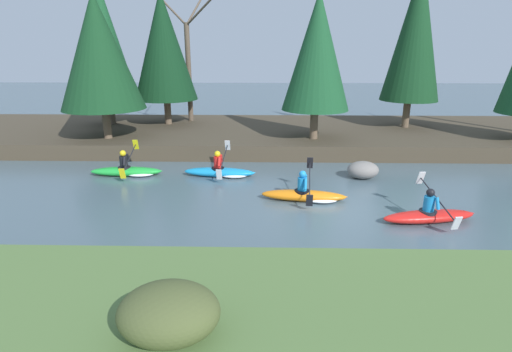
{
  "coord_description": "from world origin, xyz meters",
  "views": [
    {
      "loc": [
        -2.2,
        -11.29,
        4.73
      ],
      "look_at": [
        -2.49,
        1.58,
        0.55
      ],
      "focal_mm": 28.0,
      "sensor_mm": 36.0,
      "label": 1
    }
  ],
  "objects_px": {
    "kayaker_trailing": "(222,172)",
    "boulder_midstream": "(363,170)",
    "kayaker_far_back": "(129,171)",
    "kayaker_lead": "(430,215)",
    "kayaker_middle": "(307,195)"
  },
  "relations": [
    {
      "from": "kayaker_middle",
      "to": "kayaker_trailing",
      "type": "xyz_separation_m",
      "value": [
        -2.99,
        2.45,
        0.0
      ]
    },
    {
      "from": "kayaker_far_back",
      "to": "boulder_midstream",
      "type": "distance_m",
      "value": 8.91
    },
    {
      "from": "kayaker_middle",
      "to": "kayaker_trailing",
      "type": "height_order",
      "value": "same"
    },
    {
      "from": "boulder_midstream",
      "to": "kayaker_trailing",
      "type": "bearing_deg",
      "value": 178.95
    },
    {
      "from": "kayaker_lead",
      "to": "kayaker_middle",
      "type": "height_order",
      "value": "same"
    },
    {
      "from": "kayaker_lead",
      "to": "kayaker_far_back",
      "type": "bearing_deg",
      "value": 148.37
    },
    {
      "from": "kayaker_far_back",
      "to": "kayaker_trailing",
      "type": "bearing_deg",
      "value": -2.02
    },
    {
      "from": "kayaker_trailing",
      "to": "boulder_midstream",
      "type": "height_order",
      "value": "kayaker_trailing"
    },
    {
      "from": "kayaker_lead",
      "to": "boulder_midstream",
      "type": "relative_size",
      "value": 2.4
    },
    {
      "from": "kayaker_trailing",
      "to": "kayaker_middle",
      "type": "bearing_deg",
      "value": -35.06
    },
    {
      "from": "kayaker_lead",
      "to": "kayaker_far_back",
      "type": "height_order",
      "value": "same"
    },
    {
      "from": "kayaker_far_back",
      "to": "boulder_midstream",
      "type": "relative_size",
      "value": 2.38
    },
    {
      "from": "kayaker_trailing",
      "to": "kayaker_far_back",
      "type": "bearing_deg",
      "value": -176.14
    },
    {
      "from": "kayaker_trailing",
      "to": "boulder_midstream",
      "type": "xyz_separation_m",
      "value": [
        5.31,
        -0.1,
        0.13
      ]
    },
    {
      "from": "kayaker_middle",
      "to": "boulder_midstream",
      "type": "xyz_separation_m",
      "value": [
        2.32,
        2.36,
        0.13
      ]
    }
  ]
}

